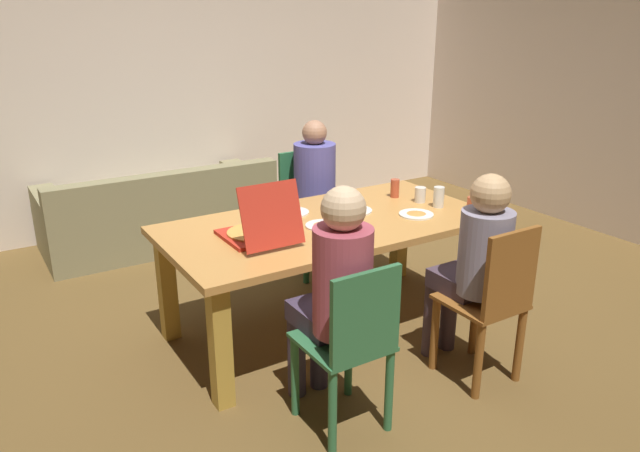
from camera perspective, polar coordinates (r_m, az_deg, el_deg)
The scene contains 20 objects.
ground_plane at distance 4.14m, azimuth 0.74°, elevation -9.44°, with size 20.00×20.00×0.00m, color brown.
back_wall at distance 6.14m, azimuth -13.43°, elevation 13.12°, with size 6.59×0.12×2.75m, color beige.
side_wall_right at distance 6.55m, azimuth 22.24°, elevation 12.61°, with size 0.12×4.65×2.75m, color beige.
dining_table at distance 3.87m, azimuth 0.78°, elevation -1.04°, with size 2.08×1.06×0.75m.
chair_0 at distance 2.97m, azimuth 2.96°, elevation -11.06°, with size 0.40×0.42×0.91m.
person_0 at distance 2.96m, azimuth 1.40°, elevation -5.84°, with size 0.29×0.52×1.26m.
chair_1 at distance 4.88m, azimuth -1.01°, elevation 1.66°, with size 0.44×0.42×0.96m.
person_1 at distance 4.70m, azimuth -0.15°, elevation 3.70°, with size 0.33×0.52×1.23m.
chair_2 at distance 3.48m, azimuth 15.82°, elevation -7.01°, with size 0.39×0.41×0.95m.
person_2 at distance 3.48m, azimuth 14.42°, elevation -2.97°, with size 0.29×0.50×1.21m.
pizza_box_0 at distance 3.53m, azimuth -5.91°, elevation -0.45°, with size 0.36×0.47×0.37m.
plate_0 at distance 4.03m, azimuth 3.30°, elevation 1.52°, with size 0.23×0.23×0.03m.
plate_1 at distance 3.99m, azimuth 9.06°, elevation 1.15°, with size 0.23×0.23×0.03m.
plate_2 at distance 3.74m, azimuth 0.29°, elevation 0.10°, with size 0.22×0.22×0.03m.
plate_3 at distance 3.99m, azimuth -2.68°, elevation 1.29°, with size 0.23×0.23×0.01m.
drinking_glass_0 at distance 4.36m, azimuth 7.07°, elevation 3.55°, with size 0.06×0.06×0.13m, color #B8492D.
drinking_glass_1 at distance 4.06m, azimuth 14.13°, elevation 1.83°, with size 0.07×0.07×0.12m, color #BE4E30.
drinking_glass_2 at distance 4.17m, azimuth 11.12°, elevation 2.69°, with size 0.07×0.07×0.14m, color silver.
drinking_glass_3 at distance 4.27m, azimuth 9.42°, elevation 2.93°, with size 0.08×0.08×0.11m, color silver.
couch at distance 5.67m, azimuth -14.86°, elevation 0.97°, with size 1.99×0.90×0.73m.
Camera 1 is at (-1.95, -3.05, 2.00)m, focal length 33.97 mm.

